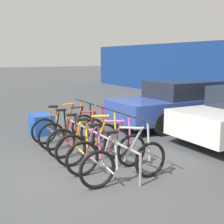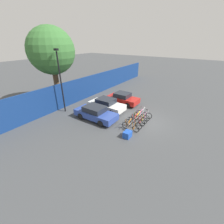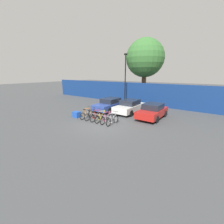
{
  "view_description": "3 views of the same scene",
  "coord_description": "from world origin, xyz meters",
  "px_view_note": "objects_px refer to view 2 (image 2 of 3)",
  "views": [
    {
      "loc": [
        5.11,
        -2.11,
        2.15
      ],
      "look_at": [
        -1.8,
        1.65,
        0.75
      ],
      "focal_mm": 50.0,
      "sensor_mm": 36.0,
      "label": 1
    },
    {
      "loc": [
        -12.61,
        -4.51,
        7.38
      ],
      "look_at": [
        -2.27,
        2.52,
        1.27
      ],
      "focal_mm": 24.0,
      "sensor_mm": 36.0,
      "label": 2
    },
    {
      "loc": [
        7.68,
        -9.07,
        4.19
      ],
      "look_at": [
        -0.04,
        1.54,
        0.75
      ],
      "focal_mm": 24.0,
      "sensor_mm": 36.0,
      "label": 3
    }
  ],
  "objects_px": {
    "bicycle_pink": "(142,116)",
    "bicycle_silver": "(144,114)",
    "cargo_crate": "(127,134)",
    "car_blue": "(95,113)",
    "bicycle_yellow": "(139,119)",
    "lamp_post": "(61,79)",
    "bicycle_black": "(133,124)",
    "bike_rack": "(137,118)",
    "car_white": "(107,105)",
    "bicycle_red": "(137,121)",
    "tree_behind_hoarding": "(51,51)",
    "bicycle_orange": "(130,127)",
    "car_red": "(123,98)"
  },
  "relations": [
    {
      "from": "bike_rack",
      "to": "car_white",
      "type": "distance_m",
      "value": 4.17
    },
    {
      "from": "bicycle_pink",
      "to": "lamp_post",
      "type": "relative_size",
      "value": 0.26
    },
    {
      "from": "cargo_crate",
      "to": "car_white",
      "type": "bearing_deg",
      "value": 53.98
    },
    {
      "from": "bike_rack",
      "to": "bicycle_black",
      "type": "xyz_separation_m",
      "value": [
        -0.92,
        -0.15,
        -0.11
      ]
    },
    {
      "from": "bicycle_red",
      "to": "tree_behind_hoarding",
      "type": "distance_m",
      "value": 12.23
    },
    {
      "from": "bike_rack",
      "to": "cargo_crate",
      "type": "xyz_separation_m",
      "value": [
        -2.59,
        -0.43,
        -0.21
      ]
    },
    {
      "from": "bicycle_silver",
      "to": "car_blue",
      "type": "bearing_deg",
      "value": 125.37
    },
    {
      "from": "bicycle_black",
      "to": "bicycle_silver",
      "type": "relative_size",
      "value": 1.0
    },
    {
      "from": "car_blue",
      "to": "lamp_post",
      "type": "relative_size",
      "value": 0.67
    },
    {
      "from": "bike_rack",
      "to": "car_red",
      "type": "relative_size",
      "value": 0.91
    },
    {
      "from": "lamp_post",
      "to": "cargo_crate",
      "type": "bearing_deg",
      "value": -93.02
    },
    {
      "from": "bicycle_red",
      "to": "car_white",
      "type": "xyz_separation_m",
      "value": [
        0.97,
        4.25,
        0.31
      ]
    },
    {
      "from": "bicycle_silver",
      "to": "bicycle_yellow",
      "type": "bearing_deg",
      "value": 176.52
    },
    {
      "from": "bicycle_orange",
      "to": "bicycle_silver",
      "type": "distance_m",
      "value": 3.02
    },
    {
      "from": "bicycle_yellow",
      "to": "bicycle_silver",
      "type": "height_order",
      "value": "same"
    },
    {
      "from": "bicycle_red",
      "to": "car_red",
      "type": "relative_size",
      "value": 0.44
    },
    {
      "from": "car_blue",
      "to": "tree_behind_hoarding",
      "type": "distance_m",
      "value": 8.81
    },
    {
      "from": "bicycle_orange",
      "to": "lamp_post",
      "type": "bearing_deg",
      "value": 94.96
    },
    {
      "from": "bicycle_pink",
      "to": "bicycle_silver",
      "type": "relative_size",
      "value": 1.0
    },
    {
      "from": "bicycle_silver",
      "to": "bicycle_red",
      "type": "bearing_deg",
      "value": 176.52
    },
    {
      "from": "lamp_post",
      "to": "bicycle_yellow",
      "type": "bearing_deg",
      "value": -72.89
    },
    {
      "from": "bicycle_yellow",
      "to": "lamp_post",
      "type": "xyz_separation_m",
      "value": [
        -2.45,
        7.97,
        3.28
      ]
    },
    {
      "from": "tree_behind_hoarding",
      "to": "bicycle_red",
      "type": "bearing_deg",
      "value": -87.5
    },
    {
      "from": "car_white",
      "to": "bicycle_orange",
      "type": "bearing_deg",
      "value": -117.61
    },
    {
      "from": "bicycle_red",
      "to": "lamp_post",
      "type": "bearing_deg",
      "value": 104.1
    },
    {
      "from": "lamp_post",
      "to": "tree_behind_hoarding",
      "type": "xyz_separation_m",
      "value": [
        1.43,
        2.8,
        2.49
      ]
    },
    {
      "from": "bike_rack",
      "to": "bicycle_orange",
      "type": "height_order",
      "value": "bicycle_orange"
    },
    {
      "from": "car_red",
      "to": "bicycle_red",
      "type": "bearing_deg",
      "value": -134.96
    },
    {
      "from": "car_blue",
      "to": "lamp_post",
      "type": "distance_m",
      "value": 5.05
    },
    {
      "from": "bike_rack",
      "to": "bicycle_yellow",
      "type": "distance_m",
      "value": 0.35
    },
    {
      "from": "cargo_crate",
      "to": "tree_behind_hoarding",
      "type": "height_order",
      "value": "tree_behind_hoarding"
    },
    {
      "from": "bicycle_black",
      "to": "bicycle_red",
      "type": "bearing_deg",
      "value": 3.1
    },
    {
      "from": "bicycle_black",
      "to": "car_blue",
      "type": "bearing_deg",
      "value": 103.53
    },
    {
      "from": "car_red",
      "to": "tree_behind_hoarding",
      "type": "bearing_deg",
      "value": 120.86
    },
    {
      "from": "bike_rack",
      "to": "lamp_post",
      "type": "height_order",
      "value": "lamp_post"
    },
    {
      "from": "cargo_crate",
      "to": "car_blue",
      "type": "bearing_deg",
      "value": 77.38
    },
    {
      "from": "bicycle_pink",
      "to": "cargo_crate",
      "type": "height_order",
      "value": "bicycle_pink"
    },
    {
      "from": "bicycle_black",
      "to": "car_red",
      "type": "height_order",
      "value": "car_red"
    },
    {
      "from": "car_white",
      "to": "car_red",
      "type": "height_order",
      "value": "same"
    },
    {
      "from": "car_red",
      "to": "bicycle_yellow",
      "type": "bearing_deg",
      "value": -130.37
    },
    {
      "from": "bicycle_silver",
      "to": "car_red",
      "type": "height_order",
      "value": "car_red"
    },
    {
      "from": "bicycle_red",
      "to": "bicycle_pink",
      "type": "distance_m",
      "value": 1.13
    },
    {
      "from": "bike_rack",
      "to": "car_white",
      "type": "xyz_separation_m",
      "value": [
        0.72,
        4.11,
        0.21
      ]
    },
    {
      "from": "bicycle_orange",
      "to": "car_white",
      "type": "bearing_deg",
      "value": 62.76
    },
    {
      "from": "bicycle_black",
      "to": "car_blue",
      "type": "height_order",
      "value": "car_blue"
    },
    {
      "from": "bicycle_silver",
      "to": "car_white",
      "type": "relative_size",
      "value": 0.41
    },
    {
      "from": "bike_rack",
      "to": "bicycle_yellow",
      "type": "xyz_separation_m",
      "value": [
        0.3,
        -0.15,
        -0.11
      ]
    },
    {
      "from": "bicycle_silver",
      "to": "bicycle_pink",
      "type": "bearing_deg",
      "value": 176.52
    },
    {
      "from": "car_white",
      "to": "lamp_post",
      "type": "distance_m",
      "value": 5.55
    },
    {
      "from": "bicycle_pink",
      "to": "car_blue",
      "type": "distance_m",
      "value": 4.67
    }
  ]
}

